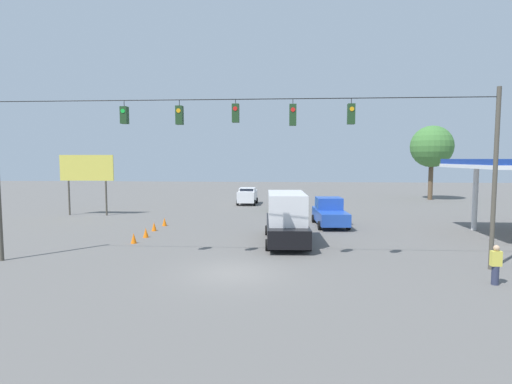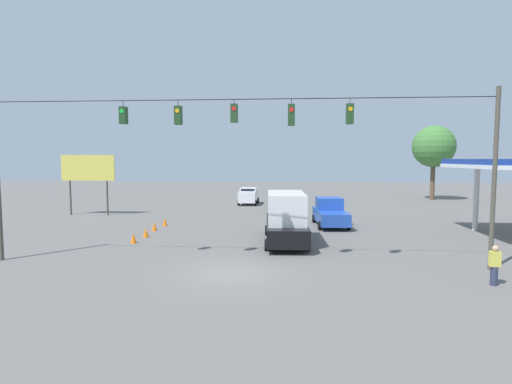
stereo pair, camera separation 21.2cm
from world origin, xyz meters
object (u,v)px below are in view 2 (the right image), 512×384
at_px(box_truck_black_crossing_near, 286,218).
at_px(traffic_cone_fourth, 165,222).
at_px(overhead_signal_span, 236,149).
at_px(traffic_cone_nearest, 133,238).
at_px(tree_horizon_left, 434,147).
at_px(pedestrian, 495,265).
at_px(sedan_green_oncoming_deep, 286,201).
at_px(pickup_truck_blue_oncoming_far, 330,213).
at_px(roadside_billboard, 88,171).
at_px(traffic_cone_second, 146,232).
at_px(traffic_cone_third, 154,226).
at_px(sedan_white_withflow_deep, 249,196).

height_order(box_truck_black_crossing_near, traffic_cone_fourth, box_truck_black_crossing_near).
distance_m(overhead_signal_span, traffic_cone_nearest, 9.68).
height_order(overhead_signal_span, tree_horizon_left, tree_horizon_left).
bearing_deg(pedestrian, sedan_green_oncoming_deep, -69.70).
xyz_separation_m(pickup_truck_blue_oncoming_far, pedestrian, (-5.02, 13.98, -0.16)).
distance_m(sedan_green_oncoming_deep, pedestrian, 24.15).
xyz_separation_m(pedestrian, tree_horizon_left, (-9.76, -34.41, 5.74)).
bearing_deg(box_truck_black_crossing_near, traffic_cone_fourth, -30.84).
xyz_separation_m(traffic_cone_nearest, roadside_billboard, (8.59, -11.49, 3.68)).
bearing_deg(roadside_billboard, traffic_cone_fourth, 148.76).
bearing_deg(tree_horizon_left, traffic_cone_second, 43.48).
bearing_deg(box_truck_black_crossing_near, traffic_cone_second, -6.45).
distance_m(overhead_signal_span, traffic_cone_second, 10.55).
distance_m(sedan_green_oncoming_deep, tree_horizon_left, 22.32).
distance_m(traffic_cone_nearest, traffic_cone_second, 1.82).
bearing_deg(traffic_cone_fourth, roadside_billboard, -31.24).
height_order(traffic_cone_third, roadside_billboard, roadside_billboard).
height_order(traffic_cone_nearest, traffic_cone_second, same).
bearing_deg(traffic_cone_second, roadside_billboard, -48.02).
distance_m(sedan_green_oncoming_deep, traffic_cone_third, 14.97).
xyz_separation_m(traffic_cone_second, roadside_billboard, (8.71, -9.68, 3.68)).
distance_m(traffic_cone_fourth, roadside_billboard, 10.71).
relative_size(traffic_cone_third, traffic_cone_fourth, 1.00).
bearing_deg(sedan_white_withflow_deep, pickup_truck_blue_oncoming_far, 118.45).
height_order(overhead_signal_span, pickup_truck_blue_oncoming_far, overhead_signal_span).
distance_m(overhead_signal_span, roadside_billboard, 22.22).
relative_size(sedan_green_oncoming_deep, traffic_cone_second, 6.60).
bearing_deg(pedestrian, roadside_billboard, -34.91).
relative_size(pickup_truck_blue_oncoming_far, roadside_billboard, 0.97).
relative_size(traffic_cone_nearest, traffic_cone_fourth, 1.00).
xyz_separation_m(pickup_truck_blue_oncoming_far, roadside_billboard, (21.15, -4.28, 3.02)).
height_order(overhead_signal_span, traffic_cone_fourth, overhead_signal_span).
bearing_deg(overhead_signal_span, tree_horizon_left, -122.60).
xyz_separation_m(overhead_signal_span, roadside_billboard, (15.42, -15.92, -1.55)).
relative_size(pickup_truck_blue_oncoming_far, tree_horizon_left, 0.57).
relative_size(overhead_signal_span, pickup_truck_blue_oncoming_far, 4.54).
bearing_deg(sedan_white_withflow_deep, traffic_cone_fourth, 71.26).
xyz_separation_m(traffic_cone_nearest, traffic_cone_fourth, (-0.01, -6.27, 0.00)).
bearing_deg(tree_horizon_left, traffic_cone_third, 40.53).
height_order(sedan_white_withflow_deep, pedestrian, sedan_white_withflow_deep).
relative_size(traffic_cone_third, tree_horizon_left, 0.07).
bearing_deg(traffic_cone_fourth, traffic_cone_third, 86.78).
bearing_deg(box_truck_black_crossing_near, pedestrian, 137.96).
xyz_separation_m(sedan_white_withflow_deep, sedan_green_oncoming_deep, (-4.17, 5.21, 0.01)).
distance_m(box_truck_black_crossing_near, traffic_cone_second, 9.21).
xyz_separation_m(traffic_cone_third, pedestrian, (-17.69, 10.94, 0.50)).
bearing_deg(traffic_cone_third, pedestrian, 148.26).
bearing_deg(traffic_cone_third, sedan_green_oncoming_deep, -128.50).
xyz_separation_m(pickup_truck_blue_oncoming_far, traffic_cone_nearest, (12.56, 7.21, -0.66)).
bearing_deg(box_truck_black_crossing_near, pickup_truck_blue_oncoming_far, -117.66).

